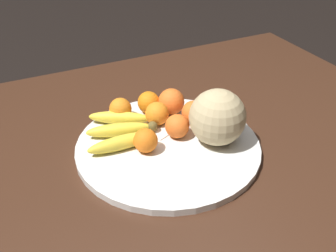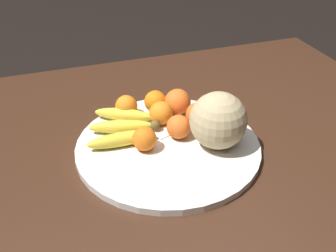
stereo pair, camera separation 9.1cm
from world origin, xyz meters
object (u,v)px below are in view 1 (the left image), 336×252
orange_mid_center (149,102)px  orange_back_right (146,141)px  orange_side_extra (120,109)px  orange_back_left (194,113)px  produce_tag (167,130)px  kitchen_table (147,192)px  orange_front_right (171,102)px  banana_bunch (120,130)px  melon (217,117)px  fruit_bowl (168,146)px  orange_front_left (177,126)px  orange_top_small (157,114)px

orange_mid_center → orange_back_right: (0.07, 0.16, -0.00)m
orange_back_right → orange_side_extra: 0.16m
orange_back_left → produce_tag: size_ratio=0.67×
orange_back_right → kitchen_table: bearing=65.0°
orange_front_right → banana_bunch: bearing=15.9°
kitchen_table → melon: melon is taller
melon → orange_front_right: 0.17m
fruit_bowl → banana_bunch: banana_bunch is taller
orange_front_left → orange_front_right: (-0.04, -0.10, 0.01)m
kitchen_table → orange_front_left: size_ratio=27.00×
kitchen_table → orange_side_extra: orange_side_extra is taller
orange_mid_center → orange_back_right: bearing=64.4°
orange_mid_center → orange_top_small: orange_top_small is taller
kitchen_table → orange_top_small: bearing=-124.1°
orange_back_left → kitchen_table: bearing=28.2°
kitchen_table → melon: 0.24m
orange_front_left → produce_tag: orange_front_left is taller
kitchen_table → orange_back_right: size_ratio=28.01×
orange_front_right → orange_side_extra: bearing=-13.4°
banana_bunch → orange_front_right: orange_front_right is taller
kitchen_table → produce_tag: bearing=-137.1°
banana_bunch → orange_back_right: size_ratio=3.29×
kitchen_table → orange_top_small: size_ratio=26.17×
kitchen_table → orange_top_small: 0.20m
fruit_bowl → melon: size_ratio=3.28×
orange_front_left → produce_tag: size_ratio=0.64×
melon → orange_front_left: 0.10m
orange_front_right → kitchen_table: bearing=48.4°
orange_front_left → produce_tag: (0.01, -0.03, -0.03)m
orange_mid_center → orange_side_extra: (0.08, -0.00, -0.00)m
fruit_bowl → kitchen_table: bearing=27.7°
orange_mid_center → orange_back_left: size_ratio=0.96×
orange_front_left → orange_mid_center: size_ratio=0.99×
kitchen_table → fruit_bowl: (-0.08, -0.04, 0.09)m
orange_mid_center → orange_side_extra: orange_mid_center is taller
orange_front_left → orange_side_extra: bearing=-54.7°
banana_bunch → orange_mid_center: bearing=-130.1°
orange_front_right → produce_tag: 0.09m
orange_front_left → orange_top_small: (0.02, -0.07, 0.00)m
orange_back_left → orange_top_small: size_ratio=1.01×
orange_front_right → orange_top_small: bearing=30.1°
kitchen_table → melon: bearing=-179.1°
melon → orange_back_right: (0.17, -0.03, -0.04)m
melon → orange_front_left: melon is taller
fruit_bowl → orange_top_small: (-0.01, -0.09, 0.04)m
orange_front_right → produce_tag: (0.05, 0.07, -0.03)m
banana_bunch → orange_front_left: 0.14m
orange_back_right → orange_front_left: bearing=-167.2°
orange_front_left → orange_back_right: (0.09, 0.02, -0.00)m
banana_bunch → orange_top_small: orange_top_small is taller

